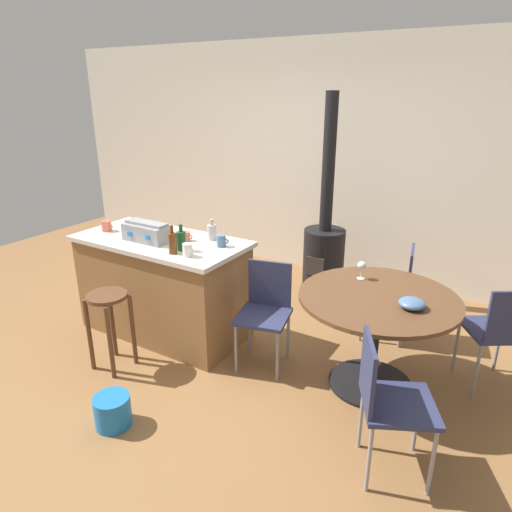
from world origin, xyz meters
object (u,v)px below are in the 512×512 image
cup_0 (107,226)px  toolbox (147,232)px  dining_table (377,317)px  bottle_2 (181,241)px  wine_glass (362,266)px  cup_1 (221,241)px  kitchen_island (163,286)px  cup_2 (188,250)px  folding_chair_far (394,285)px  wood_stove (324,249)px  bottle_0 (173,243)px  serving_bowl (412,303)px  folding_chair_near (500,329)px  bottle_1 (212,232)px  plastic_bucket (113,411)px  wooden_stool (109,315)px  folding_chair_right (387,397)px  folding_chair_left (265,307)px  cup_3 (186,236)px

cup_0 → toolbox: bearing=-1.3°
dining_table → bottle_2: size_ratio=5.22×
wine_glass → cup_1: bearing=-165.0°
kitchen_island → cup_2: 0.74m
toolbox → cup_0: 0.53m
folding_chair_far → wine_glass: 0.68m
wood_stove → bottle_0: bearing=-108.5°
toolbox → serving_bowl: 2.24m
cup_0 → folding_chair_near: bearing=11.7°
dining_table → serving_bowl: (0.25, -0.07, 0.21)m
wood_stove → cup_1: size_ratio=18.65×
dining_table → bottle_1: bearing=178.4°
toolbox → plastic_bucket: bearing=-59.9°
dining_table → bottle_0: (-1.56, -0.40, 0.42)m
kitchen_island → cup_2: cup_2 is taller
cup_1 → plastic_bucket: (-0.01, -1.28, -0.85)m
kitchen_island → wood_stove: 1.77m
wooden_stool → toolbox: toolbox is taller
wooden_stool → folding_chair_right: bearing=1.7°
cup_0 → kitchen_island: bearing=7.6°
toolbox → serving_bowl: bearing=5.0°
dining_table → folding_chair_left: size_ratio=1.36×
toolbox → cup_1: size_ratio=3.65×
bottle_1 → cup_0: 1.03m
wooden_stool → cup_2: 0.81m
bottle_0 → kitchen_island: bearing=147.4°
wooden_stool → bottle_2: bottle_2 is taller
folding_chair_far → wine_glass: (-0.13, -0.57, 0.35)m
folding_chair_far → wood_stove: (-0.90, 0.52, 0.02)m
folding_chair_near → cup_1: 2.22m
folding_chair_right → wood_stove: bearing=121.6°
cup_3 → plastic_bucket: cup_3 is taller
folding_chair_near → cup_3: cup_3 is taller
folding_chair_far → wood_stove: bearing=150.0°
wood_stove → cup_1: wood_stove is taller
wooden_stool → bottle_0: bearing=54.5°
bottle_1 → cup_3: (-0.18, -0.14, -0.03)m
folding_chair_far → cup_2: size_ratio=7.81×
wood_stove → folding_chair_near: bearing=-27.1°
folding_chair_far → bottle_1: 1.68m
bottle_0 → cup_3: size_ratio=2.13×
cup_2 → serving_bowl: cup_2 is taller
cup_0 → dining_table: bearing=5.9°
wood_stove → plastic_bucket: wood_stove is taller
wood_stove → toolbox: (-0.98, -1.59, 0.46)m
cup_2 → bottle_0: bearing=-178.1°
toolbox → cup_3: bearing=30.9°
folding_chair_near → wine_glass: size_ratio=6.04×
wooden_stool → plastic_bucket: bearing=-43.0°
folding_chair_right → kitchen_island: bearing=164.9°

